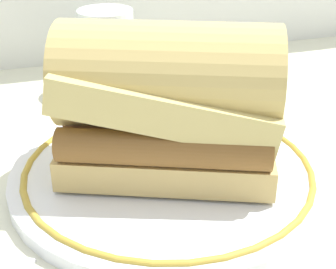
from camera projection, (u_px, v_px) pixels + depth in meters
ground_plane at (192, 196)px, 0.43m from camera, size 1.50×1.50×0.00m
plate at (168, 171)px, 0.45m from camera, size 0.28×0.28×0.01m
sausage_sandwich at (168, 101)px, 0.42m from camera, size 0.21×0.17×0.13m
drinking_glass at (107, 56)px, 0.62m from camera, size 0.07×0.07×0.10m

